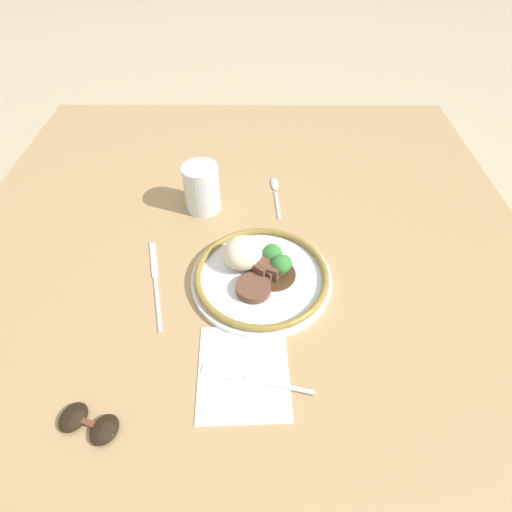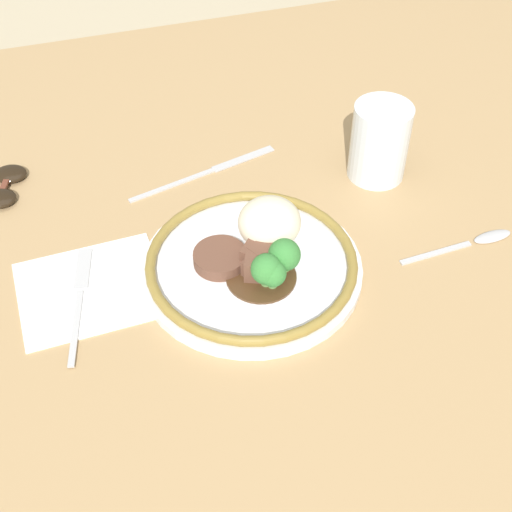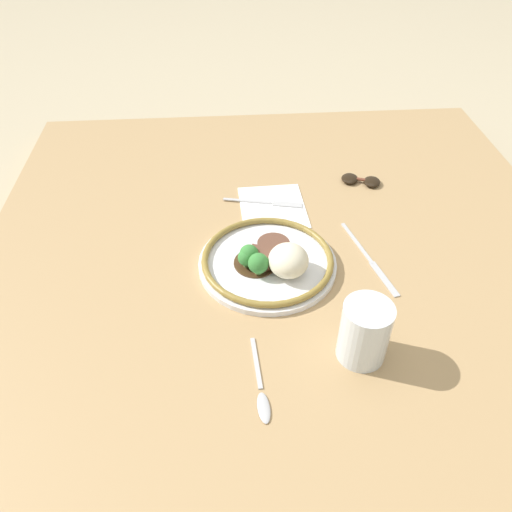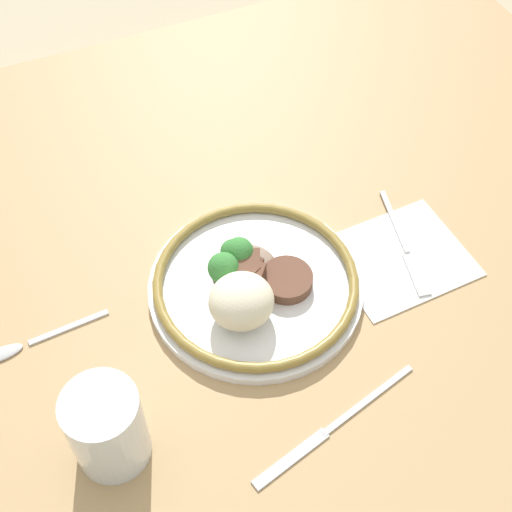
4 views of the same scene
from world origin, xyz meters
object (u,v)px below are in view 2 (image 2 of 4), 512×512
at_px(spoon, 478,241).
at_px(sunglasses, 5,186).
at_px(knife, 209,171).
at_px(plate, 255,258).
at_px(juice_glass, 379,146).
at_px(fork, 80,292).

height_order(spoon, sunglasses, sunglasses).
height_order(knife, sunglasses, sunglasses).
bearing_deg(spoon, knife, 137.21).
distance_m(plate, knife, 0.19).
bearing_deg(sunglasses, juice_glass, 6.07).
bearing_deg(juice_glass, spoon, -67.66).
distance_m(knife, sunglasses, 0.27).
bearing_deg(knife, sunglasses, 156.53).
height_order(fork, spoon, same).
height_order(plate, sunglasses, plate).
xyz_separation_m(plate, juice_glass, (0.21, 0.12, 0.03)).
xyz_separation_m(plate, spoon, (0.27, -0.04, -0.02)).
distance_m(juice_glass, fork, 0.42).
bearing_deg(knife, fork, -152.98).
distance_m(fork, knife, 0.26).
bearing_deg(juice_glass, plate, -149.46).
bearing_deg(knife, plate, -102.57).
relative_size(fork, sunglasses, 1.75).
bearing_deg(juice_glass, knife, 161.97).
bearing_deg(fork, sunglasses, 30.58).
distance_m(spoon, sunglasses, 0.60).
distance_m(plate, fork, 0.20).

